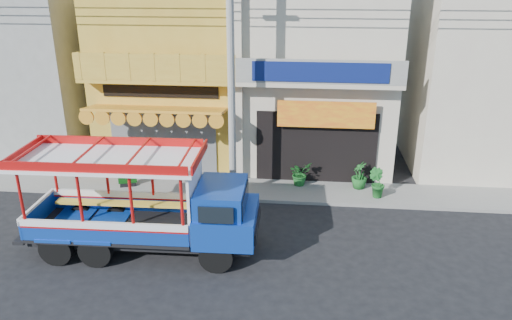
{
  "coord_description": "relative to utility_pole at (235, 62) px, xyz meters",
  "views": [
    {
      "loc": [
        1.53,
        -13.24,
        7.94
      ],
      "look_at": [
        -0.08,
        2.5,
        1.85
      ],
      "focal_mm": 35.0,
      "sensor_mm": 36.0,
      "label": 1
    }
  ],
  "objects": [
    {
      "name": "ground",
      "position": [
        0.85,
        -3.3,
        -5.03
      ],
      "size": [
        90.0,
        90.0,
        0.0
      ],
      "primitive_type": "plane",
      "color": "black",
      "rests_on": "ground"
    },
    {
      "name": "sidewalk",
      "position": [
        0.85,
        0.7,
        -4.97
      ],
      "size": [
        30.0,
        2.0,
        0.12
      ],
      "primitive_type": "cube",
      "color": "slate",
      "rests_on": "ground"
    },
    {
      "name": "shophouse_left",
      "position": [
        -3.15,
        4.66,
        -0.92
      ],
      "size": [
        6.0,
        7.5,
        8.24
      ],
      "color": "gold",
      "rests_on": "ground"
    },
    {
      "name": "shophouse_right",
      "position": [
        2.85,
        4.66,
        -0.93
      ],
      "size": [
        6.0,
        6.75,
        8.24
      ],
      "color": "beige",
      "rests_on": "ground"
    },
    {
      "name": "party_pilaster",
      "position": [
        -0.15,
        1.55,
        -1.03
      ],
      "size": [
        0.35,
        0.3,
        8.0
      ],
      "primitive_type": "cube",
      "color": "beige",
      "rests_on": "ground"
    },
    {
      "name": "filler_building_left",
      "position": [
        -10.15,
        4.7,
        -1.23
      ],
      "size": [
        6.0,
        6.0,
        7.6
      ],
      "primitive_type": "cube",
      "color": "gray",
      "rests_on": "ground"
    },
    {
      "name": "filler_building_right",
      "position": [
        9.85,
        4.7,
        -1.23
      ],
      "size": [
        6.0,
        6.0,
        7.6
      ],
      "primitive_type": "cube",
      "color": "beige",
      "rests_on": "ground"
    },
    {
      "name": "utility_pole",
      "position": [
        0.0,
        0.0,
        0.0
      ],
      "size": [
        28.0,
        0.26,
        9.0
      ],
      "color": "gray",
      "rests_on": "ground"
    },
    {
      "name": "songthaew_truck",
      "position": [
        -1.78,
        -3.89,
        -3.48
      ],
      "size": [
        6.93,
        2.45,
        3.21
      ],
      "color": "black",
      "rests_on": "ground"
    },
    {
      "name": "green_sign",
      "position": [
        -4.32,
        0.46,
        -4.46
      ],
      "size": [
        0.69,
        0.49,
        1.07
      ],
      "color": "black",
      "rests_on": "sidewalk"
    },
    {
      "name": "potted_plant_a",
      "position": [
        2.27,
        1.23,
        -4.45
      ],
      "size": [
        1.1,
        1.09,
        0.93
      ],
      "primitive_type": "imported",
      "rotation": [
        0.0,
        0.0,
        0.69
      ],
      "color": "#195A20",
      "rests_on": "sidewalk"
    },
    {
      "name": "potted_plant_b",
      "position": [
        5.07,
        0.42,
        -4.37
      ],
      "size": [
        0.76,
        0.74,
        1.08
      ],
      "primitive_type": "imported",
      "rotation": [
        0.0,
        0.0,
        2.48
      ],
      "color": "#195A20",
      "rests_on": "sidewalk"
    },
    {
      "name": "potted_plant_c",
      "position": [
        4.52,
        1.14,
        -4.39
      ],
      "size": [
        0.59,
        0.59,
        1.04
      ],
      "primitive_type": "imported",
      "rotation": [
        0.0,
        0.0,
        4.72
      ],
      "color": "#195A20",
      "rests_on": "sidewalk"
    }
  ]
}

